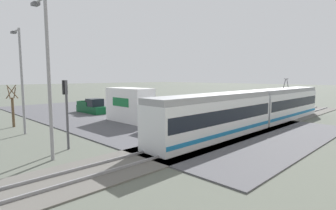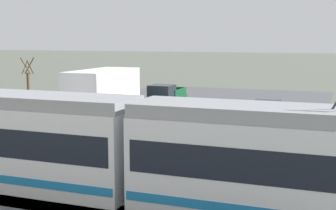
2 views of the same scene
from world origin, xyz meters
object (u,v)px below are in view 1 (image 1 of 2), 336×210
(box_truck, at_px, (137,107))
(sedan_car_1, at_px, (192,113))
(pickup_truck, at_px, (92,107))
(sedan_car_0, at_px, (162,106))
(street_lamp_mid_block, at_px, (47,69))
(light_rail_tram, at_px, (257,109))
(street_tree, at_px, (13,108))
(traffic_light_pole, at_px, (66,104))
(street_lamp_near_crossing, at_px, (21,75))

(box_truck, relative_size, sedan_car_1, 2.23)
(pickup_truck, bearing_deg, sedan_car_0, 152.12)
(street_lamp_mid_block, bearing_deg, sedan_car_1, -167.91)
(box_truck, bearing_deg, light_rail_tram, 126.84)
(sedan_car_1, bearing_deg, street_tree, 150.34)
(box_truck, xyz_separation_m, street_lamp_mid_block, (11.18, 5.92, 3.59))
(box_truck, bearing_deg, sedan_car_1, 161.28)
(box_truck, distance_m, sedan_car_0, 11.01)
(sedan_car_0, xyz_separation_m, traffic_light_pole, (18.74, 10.33, 2.35))
(sedan_car_0, height_order, sedan_car_1, sedan_car_1)
(light_rail_tram, relative_size, traffic_light_pole, 5.92)
(traffic_light_pole, xyz_separation_m, street_lamp_near_crossing, (0.57, -7.37, 2.03))
(traffic_light_pole, height_order, street_tree, traffic_light_pole)
(street_tree, bearing_deg, traffic_light_pole, 91.60)
(street_lamp_mid_block, bearing_deg, traffic_light_pole, -138.02)
(sedan_car_0, relative_size, street_lamp_near_crossing, 0.53)
(light_rail_tram, distance_m, sedan_car_1, 7.64)
(street_tree, height_order, street_lamp_near_crossing, street_lamp_near_crossing)
(box_truck, bearing_deg, pickup_truck, -93.09)
(traffic_light_pole, bearing_deg, light_rail_tram, 162.56)
(traffic_light_pole, bearing_deg, street_tree, -88.40)
(pickup_truck, relative_size, traffic_light_pole, 1.15)
(pickup_truck, relative_size, sedan_car_1, 1.24)
(box_truck, relative_size, street_lamp_mid_block, 1.04)
(pickup_truck, xyz_separation_m, traffic_light_pole, (10.08, 14.91, 2.26))
(light_rail_tram, distance_m, street_tree, 23.92)
(sedan_car_0, xyz_separation_m, street_lamp_mid_block, (20.41, 11.83, 4.63))
(pickup_truck, height_order, traffic_light_pole, traffic_light_pole)
(street_tree, distance_m, street_lamp_mid_block, 13.50)
(pickup_truck, distance_m, street_lamp_mid_block, 20.69)
(street_tree, xyz_separation_m, street_lamp_mid_block, (1.35, 12.98, 3.47))
(pickup_truck, bearing_deg, traffic_light_pole, 55.95)
(sedan_car_1, height_order, street_tree, street_tree)
(box_truck, distance_m, street_lamp_near_crossing, 11.02)
(pickup_truck, distance_m, sedan_car_1, 13.92)
(light_rail_tram, xyz_separation_m, pickup_truck, (6.68, -20.18, -0.96))
(street_lamp_mid_block, bearing_deg, box_truck, -152.11)
(light_rail_tram, xyz_separation_m, traffic_light_pole, (16.76, -5.27, 1.29))
(light_rail_tram, height_order, pickup_truck, light_rail_tram)
(sedan_car_1, height_order, traffic_light_pole, traffic_light_pole)
(street_lamp_mid_block, bearing_deg, street_tree, -95.94)
(box_truck, bearing_deg, street_lamp_mid_block, 27.89)
(pickup_truck, height_order, street_lamp_mid_block, street_lamp_mid_block)
(sedan_car_0, relative_size, street_lamp_mid_block, 0.51)
(light_rail_tram, bearing_deg, box_truck, -53.16)
(light_rail_tram, relative_size, street_lamp_mid_block, 2.95)
(pickup_truck, relative_size, sedan_car_0, 1.13)
(box_truck, relative_size, traffic_light_pole, 2.09)
(box_truck, relative_size, street_tree, 2.36)
(pickup_truck, relative_size, street_lamp_mid_block, 0.57)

